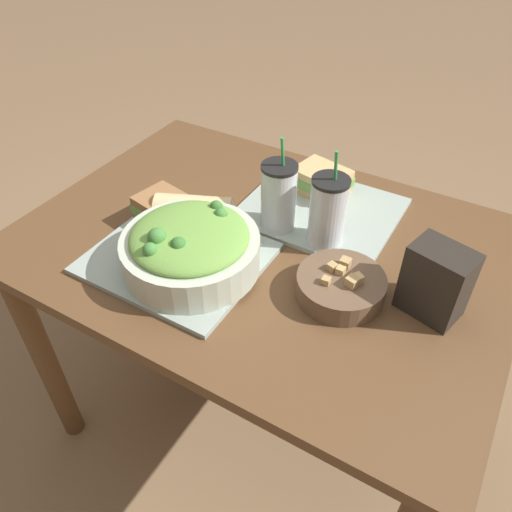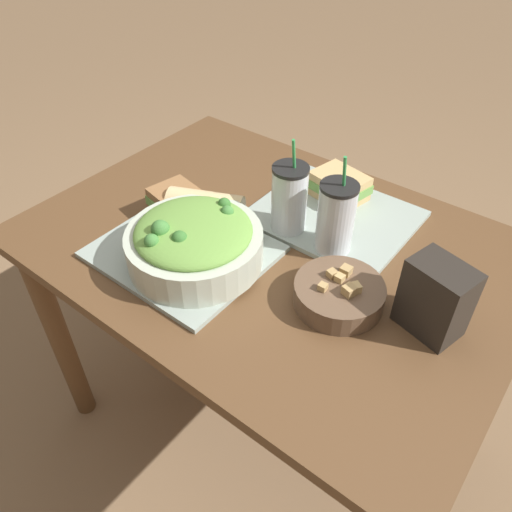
{
  "view_description": "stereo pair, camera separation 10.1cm",
  "coord_description": "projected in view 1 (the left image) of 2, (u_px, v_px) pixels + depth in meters",
  "views": [
    {
      "loc": [
        0.44,
        -0.79,
        1.49
      ],
      "look_at": [
        0.06,
        -0.13,
        0.82
      ],
      "focal_mm": 35.0,
      "sensor_mm": 36.0,
      "label": 1
    },
    {
      "loc": [
        0.53,
        -0.73,
        1.49
      ],
      "look_at": [
        0.06,
        -0.13,
        0.82
      ],
      "focal_mm": 35.0,
      "sensor_mm": 36.0,
      "label": 2
    }
  ],
  "objects": [
    {
      "name": "sandwich_near",
      "position": [
        164.0,
        209.0,
        1.19
      ],
      "size": [
        0.14,
        0.13,
        0.06
      ],
      "rotation": [
        0.0,
        0.0,
        -0.2
      ],
      "color": "olive",
      "rests_on": "tray_near"
    },
    {
      "name": "chip_bag",
      "position": [
        436.0,
        282.0,
        0.95
      ],
      "size": [
        0.13,
        0.11,
        0.15
      ],
      "rotation": [
        0.0,
        0.0,
        -0.25
      ],
      "color": "#28231E",
      "rests_on": "dining_table"
    },
    {
      "name": "napkin_folded",
      "position": [
        202.0,
        216.0,
        1.24
      ],
      "size": [
        0.14,
        0.1,
        0.0
      ],
      "color": "silver",
      "rests_on": "dining_table"
    },
    {
      "name": "ground_plane",
      "position": [
        261.0,
        415.0,
        1.66
      ],
      "size": [
        12.0,
        12.0,
        0.0
      ],
      "primitive_type": "plane",
      "color": "#846647"
    },
    {
      "name": "tray_near",
      "position": [
        178.0,
        258.0,
        1.11
      ],
      "size": [
        0.37,
        0.32,
        0.01
      ],
      "color": "#99A89E",
      "rests_on": "dining_table"
    },
    {
      "name": "drink_cup_red",
      "position": [
        328.0,
        213.0,
        1.1
      ],
      "size": [
        0.08,
        0.08,
        0.24
      ],
      "color": "silver",
      "rests_on": "tray_far"
    },
    {
      "name": "salad_bowl",
      "position": [
        190.0,
        247.0,
        1.05
      ],
      "size": [
        0.29,
        0.29,
        0.12
      ],
      "color": "beige",
      "rests_on": "tray_near"
    },
    {
      "name": "sandwich_far",
      "position": [
        322.0,
        181.0,
        1.28
      ],
      "size": [
        0.15,
        0.13,
        0.06
      ],
      "rotation": [
        0.0,
        0.0,
        -0.21
      ],
      "color": "tan",
      "rests_on": "tray_far"
    },
    {
      "name": "soup_bowl",
      "position": [
        341.0,
        285.0,
        1.02
      ],
      "size": [
        0.18,
        0.18,
        0.07
      ],
      "color": "brown",
      "rests_on": "dining_table"
    },
    {
      "name": "drink_cup_dark",
      "position": [
        278.0,
        198.0,
        1.14
      ],
      "size": [
        0.08,
        0.08,
        0.23
      ],
      "color": "silver",
      "rests_on": "tray_far"
    },
    {
      "name": "tray_far",
      "position": [
        320.0,
        211.0,
        1.25
      ],
      "size": [
        0.37,
        0.32,
        0.01
      ],
      "color": "#99A89E",
      "rests_on": "dining_table"
    },
    {
      "name": "dining_table",
      "position": [
        263.0,
        277.0,
        1.25
      ],
      "size": [
        1.13,
        0.81,
        0.75
      ],
      "color": "brown",
      "rests_on": "ground_plane"
    },
    {
      "name": "baguette_near",
      "position": [
        195.0,
        211.0,
        1.17
      ],
      "size": [
        0.2,
        0.14,
        0.08
      ],
      "rotation": [
        0.0,
        0.0,
        1.99
      ],
      "color": "#DBBC84",
      "rests_on": "tray_near"
    }
  ]
}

